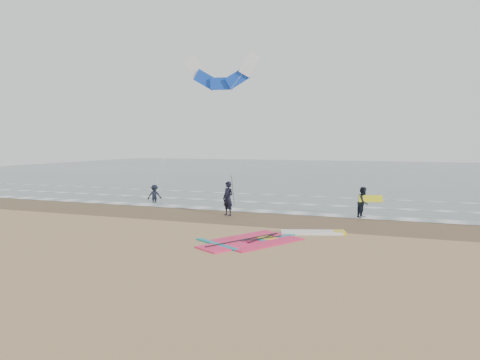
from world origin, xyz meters
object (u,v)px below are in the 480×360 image
(person_standing, at_px, (228,199))
(person_wading, at_px, (154,191))
(person_walking, at_px, (363,202))
(surf_kite, at_px, (221,75))
(windsurf_rig, at_px, (272,238))

(person_standing, distance_m, person_wading, 8.00)
(person_walking, bearing_deg, person_standing, 127.43)
(person_walking, bearing_deg, person_wading, 105.90)
(person_wading, bearing_deg, surf_kite, 4.72)
(windsurf_rig, bearing_deg, person_standing, 128.71)
(person_standing, height_order, surf_kite, surf_kite)
(person_walking, distance_m, person_wading, 14.62)
(surf_kite, bearing_deg, windsurf_rig, -59.19)
(windsurf_rig, xyz_separation_m, surf_kite, (-7.57, 12.70, 9.29))
(person_walking, xyz_separation_m, surf_kite, (-10.95, 5.70, 8.46))
(windsurf_rig, bearing_deg, person_wading, 141.96)
(windsurf_rig, height_order, person_standing, person_standing)
(person_walking, bearing_deg, surf_kite, 85.14)
(windsurf_rig, distance_m, person_standing, 6.53)
(person_standing, xyz_separation_m, surf_kite, (-3.54, 7.66, 8.34))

